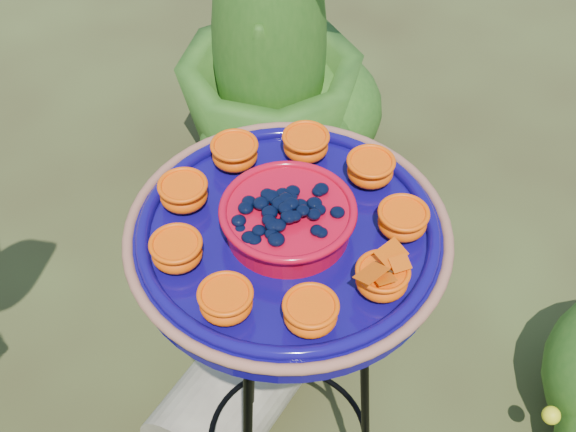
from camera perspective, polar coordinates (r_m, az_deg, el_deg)
name	(u,v)px	position (r m, az deg, el deg)	size (l,w,h in m)	color
tripod_stand	(288,376)	(1.29, 0.00, -11.32)	(0.36, 0.36, 0.79)	black
feeder_dish	(288,232)	(1.01, 0.00, -1.13)	(0.51, 0.51, 0.09)	#0F075D
driftwood_log	(270,345)	(1.77, -1.29, -9.14)	(0.21, 0.21, 0.63)	tan
shrub_back_right	(269,34)	(2.03, -1.34, 12.81)	(0.49, 0.49, 0.87)	#265216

